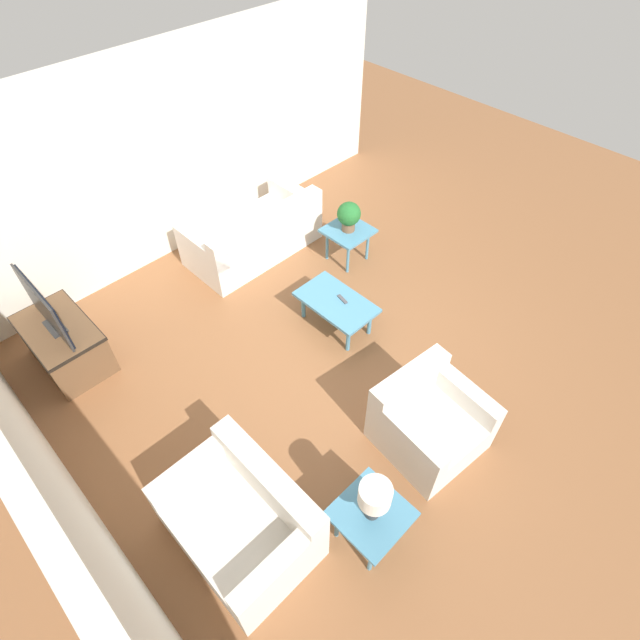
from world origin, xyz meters
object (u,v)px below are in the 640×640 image
at_px(coffee_table, 336,304).
at_px(television, 44,308).
at_px(potted_plant, 349,215).
at_px(sofa, 255,235).
at_px(armchair, 428,421).
at_px(loveseat, 243,520).
at_px(tv_stand_chest, 65,343).
at_px(table_lamp, 375,498).
at_px(side_table_lamp, 371,516).
at_px(side_table_plant, 348,234).

height_order(coffee_table, television, television).
bearing_deg(potted_plant, sofa, 39.06).
height_order(armchair, potted_plant, potted_plant).
distance_m(loveseat, potted_plant, 3.98).
xyz_separation_m(armchair, potted_plant, (2.51, -1.51, 0.42)).
bearing_deg(armchair, potted_plant, 65.26).
height_order(armchair, loveseat, same).
relative_size(sofa, tv_stand_chest, 1.76).
relative_size(potted_plant, table_lamp, 0.91).
height_order(loveseat, side_table_lamp, loveseat).
bearing_deg(tv_stand_chest, coffee_table, -124.14).
distance_m(loveseat, table_lamp, 1.20).
bearing_deg(armchair, side_table_lamp, -161.19).
bearing_deg(table_lamp, loveseat, 44.41).
bearing_deg(potted_plant, armchair, 149.02).
bearing_deg(tv_stand_chest, sofa, -89.50).
distance_m(coffee_table, side_table_lamp, 2.58).
distance_m(side_table_lamp, television, 3.90).
bearing_deg(side_table_lamp, tv_stand_chest, 14.32).
bearing_deg(side_table_plant, tv_stand_chest, 74.72).
height_order(side_table_plant, television, television).
relative_size(coffee_table, tv_stand_chest, 0.91).
distance_m(side_table_plant, potted_plant, 0.30).
bearing_deg(armchair, television, 127.33).
distance_m(television, potted_plant, 3.76).
height_order(side_table_lamp, potted_plant, potted_plant).
xyz_separation_m(side_table_lamp, potted_plant, (2.77, -2.66, 0.30)).
height_order(side_table_plant, table_lamp, table_lamp).
xyz_separation_m(tv_stand_chest, potted_plant, (-0.99, -3.62, 0.44)).
distance_m(side_table_lamp, tv_stand_chest, 3.88).
bearing_deg(side_table_plant, potted_plant, -45.00).
bearing_deg(television, tv_stand_chest, -90.00).
height_order(loveseat, coffee_table, loveseat).
xyz_separation_m(sofa, tv_stand_chest, (-0.02, 2.79, 0.01)).
distance_m(coffee_table, tv_stand_chest, 3.14).
bearing_deg(armchair, loveseat, 170.92).
bearing_deg(side_table_lamp, armchair, -77.43).
bearing_deg(potted_plant, tv_stand_chest, 74.72).
bearing_deg(coffee_table, table_lamp, 140.66).
xyz_separation_m(side_table_plant, television, (0.99, 3.62, 0.44)).
distance_m(sofa, side_table_plant, 1.31).
height_order(side_table_lamp, television, television).
bearing_deg(television, table_lamp, -165.61).
bearing_deg(coffee_table, side_table_plant, -52.84).
distance_m(loveseat, side_table_lamp, 1.10).
relative_size(side_table_lamp, tv_stand_chest, 0.55).
xyz_separation_m(sofa, side_table_plant, (-1.01, -0.82, 0.14)).
bearing_deg(table_lamp, side_table_lamp, -26.57).
bearing_deg(potted_plant, side_table_plant, 135.00).
xyz_separation_m(loveseat, tv_stand_chest, (2.98, 0.20, -0.00)).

